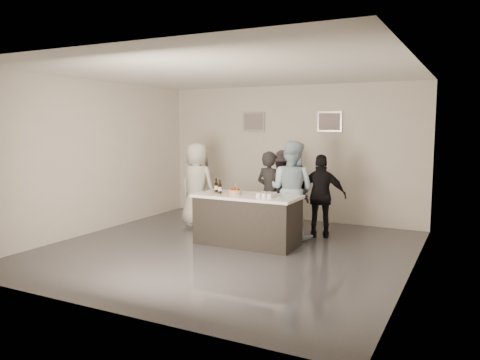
{
  "coord_description": "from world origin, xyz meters",
  "views": [
    {
      "loc": [
        3.78,
        -6.9,
        2.14
      ],
      "look_at": [
        0.0,
        0.5,
        1.15
      ],
      "focal_mm": 35.0,
      "sensor_mm": 36.0,
      "label": 1
    }
  ],
  "objects_px": {
    "beer_bottle_b": "(220,186)",
    "person_guest_left": "(197,184)",
    "person_main_black": "(270,193)",
    "person_guest_back": "(284,188)",
    "person_guest_right": "(321,196)",
    "bar_counter": "(247,220)",
    "person_main_blue": "(291,190)",
    "beer_bottle_a": "(216,185)",
    "cake": "(235,192)"
  },
  "relations": [
    {
      "from": "beer_bottle_b",
      "to": "person_guest_left",
      "type": "xyz_separation_m",
      "value": [
        -1.14,
        1.03,
        -0.15
      ]
    },
    {
      "from": "person_main_black",
      "to": "person_guest_back",
      "type": "height_order",
      "value": "person_main_black"
    },
    {
      "from": "person_guest_right",
      "to": "beer_bottle_b",
      "type": "bearing_deg",
      "value": 21.45
    },
    {
      "from": "person_guest_left",
      "to": "person_guest_back",
      "type": "bearing_deg",
      "value": -147.49
    },
    {
      "from": "person_guest_right",
      "to": "person_main_black",
      "type": "bearing_deg",
      "value": -4.2
    },
    {
      "from": "bar_counter",
      "to": "person_guest_back",
      "type": "bearing_deg",
      "value": 89.63
    },
    {
      "from": "person_main_black",
      "to": "person_main_blue",
      "type": "height_order",
      "value": "person_main_blue"
    },
    {
      "from": "bar_counter",
      "to": "beer_bottle_a",
      "type": "distance_m",
      "value": 0.88
    },
    {
      "from": "bar_counter",
      "to": "person_guest_right",
      "type": "relative_size",
      "value": 1.18
    },
    {
      "from": "cake",
      "to": "person_guest_back",
      "type": "relative_size",
      "value": 0.14
    },
    {
      "from": "bar_counter",
      "to": "person_guest_back",
      "type": "height_order",
      "value": "person_guest_back"
    },
    {
      "from": "cake",
      "to": "beer_bottle_b",
      "type": "xyz_separation_m",
      "value": [
        -0.3,
        -0.03,
        0.09
      ]
    },
    {
      "from": "bar_counter",
      "to": "person_guest_left",
      "type": "relative_size",
      "value": 1.06
    },
    {
      "from": "cake",
      "to": "person_main_black",
      "type": "bearing_deg",
      "value": 75.3
    },
    {
      "from": "person_guest_right",
      "to": "person_guest_back",
      "type": "bearing_deg",
      "value": -48.77
    },
    {
      "from": "person_guest_left",
      "to": "person_guest_back",
      "type": "xyz_separation_m",
      "value": [
        1.66,
        0.79,
        -0.08
      ]
    },
    {
      "from": "bar_counter",
      "to": "person_main_black",
      "type": "height_order",
      "value": "person_main_black"
    },
    {
      "from": "person_main_blue",
      "to": "beer_bottle_b",
      "type": "bearing_deg",
      "value": 49.34
    },
    {
      "from": "person_guest_left",
      "to": "person_guest_right",
      "type": "xyz_separation_m",
      "value": [
        2.66,
        0.18,
        -0.09
      ]
    },
    {
      "from": "person_main_blue",
      "to": "person_guest_left",
      "type": "xyz_separation_m",
      "value": [
        -2.15,
        0.1,
        -0.04
      ]
    },
    {
      "from": "beer_bottle_a",
      "to": "person_guest_left",
      "type": "distance_m",
      "value": 1.35
    },
    {
      "from": "person_guest_back",
      "to": "person_main_black",
      "type": "bearing_deg",
      "value": 83.66
    },
    {
      "from": "person_main_blue",
      "to": "person_guest_back",
      "type": "height_order",
      "value": "person_main_blue"
    },
    {
      "from": "beer_bottle_a",
      "to": "person_main_black",
      "type": "bearing_deg",
      "value": 50.88
    },
    {
      "from": "beer_bottle_a",
      "to": "person_guest_right",
      "type": "bearing_deg",
      "value": 33.02
    },
    {
      "from": "person_main_blue",
      "to": "cake",
      "type": "bearing_deg",
      "value": 58.28
    },
    {
      "from": "bar_counter",
      "to": "person_main_blue",
      "type": "xyz_separation_m",
      "value": [
        0.51,
        0.85,
        0.47
      ]
    },
    {
      "from": "bar_counter",
      "to": "beer_bottle_b",
      "type": "relative_size",
      "value": 7.15
    },
    {
      "from": "beer_bottle_a",
      "to": "beer_bottle_b",
      "type": "bearing_deg",
      "value": -39.86
    },
    {
      "from": "bar_counter",
      "to": "person_guest_right",
      "type": "height_order",
      "value": "person_guest_right"
    },
    {
      "from": "beer_bottle_a",
      "to": "person_main_blue",
      "type": "xyz_separation_m",
      "value": [
        1.17,
        0.81,
        -0.11
      ]
    },
    {
      "from": "person_guest_left",
      "to": "person_guest_right",
      "type": "height_order",
      "value": "person_guest_left"
    },
    {
      "from": "person_main_blue",
      "to": "person_guest_back",
      "type": "bearing_deg",
      "value": -54.16
    },
    {
      "from": "beer_bottle_b",
      "to": "person_guest_back",
      "type": "relative_size",
      "value": 0.16
    },
    {
      "from": "beer_bottle_a",
      "to": "beer_bottle_b",
      "type": "height_order",
      "value": "same"
    },
    {
      "from": "bar_counter",
      "to": "beer_bottle_b",
      "type": "bearing_deg",
      "value": -170.35
    },
    {
      "from": "bar_counter",
      "to": "person_main_black",
      "type": "xyz_separation_m",
      "value": [
        0.04,
        0.9,
        0.36
      ]
    },
    {
      "from": "beer_bottle_a",
      "to": "person_guest_left",
      "type": "height_order",
      "value": "person_guest_left"
    },
    {
      "from": "person_guest_left",
      "to": "person_main_blue",
      "type": "bearing_deg",
      "value": -175.57
    },
    {
      "from": "beer_bottle_a",
      "to": "bar_counter",
      "type": "bearing_deg",
      "value": -3.56
    },
    {
      "from": "cake",
      "to": "person_main_black",
      "type": "distance_m",
      "value": 1.0
    },
    {
      "from": "person_guest_right",
      "to": "person_guest_back",
      "type": "height_order",
      "value": "person_guest_back"
    },
    {
      "from": "cake",
      "to": "bar_counter",
      "type": "bearing_deg",
      "value": 15.36
    },
    {
      "from": "beer_bottle_a",
      "to": "beer_bottle_b",
      "type": "distance_m",
      "value": 0.2
    },
    {
      "from": "person_main_blue",
      "to": "person_guest_right",
      "type": "distance_m",
      "value": 0.59
    },
    {
      "from": "person_guest_right",
      "to": "beer_bottle_a",
      "type": "bearing_deg",
      "value": 15.84
    },
    {
      "from": "beer_bottle_a",
      "to": "person_main_black",
      "type": "distance_m",
      "value": 1.13
    },
    {
      "from": "person_guest_right",
      "to": "person_main_blue",
      "type": "bearing_deg",
      "value": 11.46
    },
    {
      "from": "bar_counter",
      "to": "cake",
      "type": "height_order",
      "value": "cake"
    },
    {
      "from": "cake",
      "to": "person_guest_left",
      "type": "xyz_separation_m",
      "value": [
        -1.44,
        1.01,
        -0.06
      ]
    }
  ]
}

